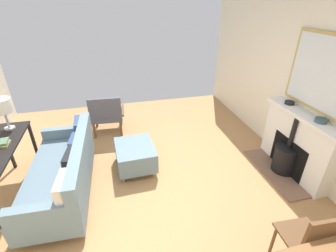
{
  "coord_description": "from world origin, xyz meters",
  "views": [
    {
      "loc": [
        0.26,
        2.8,
        2.48
      ],
      "look_at": [
        -0.47,
        -0.12,
        0.84
      ],
      "focal_mm": 25.72,
      "sensor_mm": 36.0,
      "label": 1
    }
  ],
  "objects_px": {
    "ottoman": "(135,155)",
    "sofa": "(65,171)",
    "mantel_bowl_near": "(290,102)",
    "armchair_accent": "(106,113)",
    "table_lamp_near_end": "(2,107)",
    "dining_chair_near_fireplace": "(311,240)",
    "fireplace": "(294,147)",
    "mantel_bowl_far": "(321,120)"
  },
  "relations": [
    {
      "from": "armchair_accent",
      "to": "table_lamp_near_end",
      "type": "distance_m",
      "value": 1.76
    },
    {
      "from": "mantel_bowl_near",
      "to": "dining_chair_near_fireplace",
      "type": "distance_m",
      "value": 2.13
    },
    {
      "from": "mantel_bowl_far",
      "to": "table_lamp_near_end",
      "type": "bearing_deg",
      "value": -16.47
    },
    {
      "from": "mantel_bowl_near",
      "to": "sofa",
      "type": "xyz_separation_m",
      "value": [
        3.39,
        0.0,
        -0.68
      ]
    },
    {
      "from": "mantel_bowl_far",
      "to": "sofa",
      "type": "relative_size",
      "value": 0.08
    },
    {
      "from": "sofa",
      "to": "ottoman",
      "type": "bearing_deg",
      "value": -163.52
    },
    {
      "from": "fireplace",
      "to": "table_lamp_near_end",
      "type": "height_order",
      "value": "table_lamp_near_end"
    },
    {
      "from": "fireplace",
      "to": "sofa",
      "type": "distance_m",
      "value": 3.38
    },
    {
      "from": "fireplace",
      "to": "mantel_bowl_far",
      "type": "bearing_deg",
      "value": 97.48
    },
    {
      "from": "table_lamp_near_end",
      "to": "armchair_accent",
      "type": "bearing_deg",
      "value": -145.17
    },
    {
      "from": "ottoman",
      "to": "armchair_accent",
      "type": "height_order",
      "value": "armchair_accent"
    },
    {
      "from": "sofa",
      "to": "mantel_bowl_far",
      "type": "bearing_deg",
      "value": 169.72
    },
    {
      "from": "table_lamp_near_end",
      "to": "mantel_bowl_near",
      "type": "bearing_deg",
      "value": 171.7
    },
    {
      "from": "armchair_accent",
      "to": "mantel_bowl_near",
      "type": "bearing_deg",
      "value": 151.31
    },
    {
      "from": "mantel_bowl_far",
      "to": "sofa",
      "type": "height_order",
      "value": "mantel_bowl_far"
    },
    {
      "from": "fireplace",
      "to": "armchair_accent",
      "type": "xyz_separation_m",
      "value": [
        2.76,
        -1.89,
        0.01
      ]
    },
    {
      "from": "mantel_bowl_far",
      "to": "armchair_accent",
      "type": "height_order",
      "value": "mantel_bowl_far"
    },
    {
      "from": "fireplace",
      "to": "dining_chair_near_fireplace",
      "type": "height_order",
      "value": "fireplace"
    },
    {
      "from": "table_lamp_near_end",
      "to": "sofa",
      "type": "bearing_deg",
      "value": 140.37
    },
    {
      "from": "table_lamp_near_end",
      "to": "dining_chair_near_fireplace",
      "type": "xyz_separation_m",
      "value": [
        -3.09,
        2.4,
        -0.62
      ]
    },
    {
      "from": "mantel_bowl_near",
      "to": "dining_chair_near_fireplace",
      "type": "height_order",
      "value": "mantel_bowl_near"
    },
    {
      "from": "mantel_bowl_near",
      "to": "fireplace",
      "type": "bearing_deg",
      "value": 84.75
    },
    {
      "from": "mantel_bowl_far",
      "to": "table_lamp_near_end",
      "type": "distance_m",
      "value": 4.3
    },
    {
      "from": "mantel_bowl_near",
      "to": "ottoman",
      "type": "height_order",
      "value": "mantel_bowl_near"
    },
    {
      "from": "dining_chair_near_fireplace",
      "to": "table_lamp_near_end",
      "type": "bearing_deg",
      "value": -37.82
    },
    {
      "from": "fireplace",
      "to": "table_lamp_near_end",
      "type": "xyz_separation_m",
      "value": [
        4.09,
        -0.96,
        0.69
      ]
    },
    {
      "from": "mantel_bowl_near",
      "to": "armchair_accent",
      "type": "bearing_deg",
      "value": -28.69
    },
    {
      "from": "fireplace",
      "to": "dining_chair_near_fireplace",
      "type": "distance_m",
      "value": 1.75
    },
    {
      "from": "fireplace",
      "to": "table_lamp_near_end",
      "type": "relative_size",
      "value": 3.02
    },
    {
      "from": "sofa",
      "to": "dining_chair_near_fireplace",
      "type": "relative_size",
      "value": 2.11
    },
    {
      "from": "sofa",
      "to": "armchair_accent",
      "type": "bearing_deg",
      "value": -111.52
    },
    {
      "from": "mantel_bowl_far",
      "to": "table_lamp_near_end",
      "type": "xyz_separation_m",
      "value": [
        4.12,
        -1.22,
        0.11
      ]
    },
    {
      "from": "ottoman",
      "to": "fireplace",
      "type": "bearing_deg",
      "value": 164.41
    },
    {
      "from": "mantel_bowl_near",
      "to": "armchair_accent",
      "type": "height_order",
      "value": "mantel_bowl_near"
    },
    {
      "from": "mantel_bowl_far",
      "to": "ottoman",
      "type": "height_order",
      "value": "mantel_bowl_far"
    },
    {
      "from": "table_lamp_near_end",
      "to": "dining_chair_near_fireplace",
      "type": "height_order",
      "value": "table_lamp_near_end"
    },
    {
      "from": "fireplace",
      "to": "mantel_bowl_near",
      "type": "height_order",
      "value": "mantel_bowl_near"
    },
    {
      "from": "mantel_bowl_far",
      "to": "ottoman",
      "type": "distance_m",
      "value": 2.68
    },
    {
      "from": "table_lamp_near_end",
      "to": "dining_chair_near_fireplace",
      "type": "distance_m",
      "value": 3.96
    },
    {
      "from": "ottoman",
      "to": "sofa",
      "type": "bearing_deg",
      "value": 16.48
    },
    {
      "from": "fireplace",
      "to": "mantel_bowl_near",
      "type": "distance_m",
      "value": 0.69
    },
    {
      "from": "mantel_bowl_near",
      "to": "sofa",
      "type": "height_order",
      "value": "mantel_bowl_near"
    }
  ]
}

